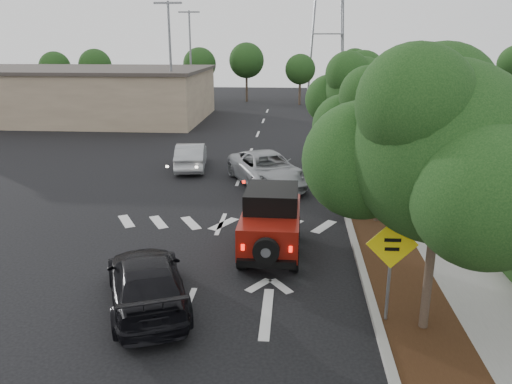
# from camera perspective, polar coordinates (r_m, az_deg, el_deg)

# --- Properties ---
(ground) EXTENTS (120.00, 120.00, 0.00)m
(ground) POSITION_cam_1_polar(r_m,az_deg,el_deg) (12.75, -8.03, -13.17)
(ground) COLOR black
(ground) RESTS_ON ground
(curb) EXTENTS (0.20, 70.00, 0.15)m
(curb) POSITION_cam_1_polar(r_m,az_deg,el_deg) (23.68, 9.19, 1.36)
(curb) COLOR #9E9B93
(curb) RESTS_ON ground
(planting_strip) EXTENTS (1.80, 70.00, 0.12)m
(planting_strip) POSITION_cam_1_polar(r_m,az_deg,el_deg) (23.79, 11.59, 1.26)
(planting_strip) COLOR black
(planting_strip) RESTS_ON ground
(sidewalk) EXTENTS (2.00, 70.00, 0.12)m
(sidewalk) POSITION_cam_1_polar(r_m,az_deg,el_deg) (24.11, 16.08, 1.14)
(sidewalk) COLOR gray
(sidewalk) RESTS_ON ground
(hedge) EXTENTS (0.80, 70.00, 0.80)m
(hedge) POSITION_cam_1_polar(r_m,az_deg,el_deg) (24.35, 19.37, 1.82)
(hedge) COLOR black
(hedge) RESTS_ON ground
(commercial_building) EXTENTS (22.00, 12.00, 4.00)m
(commercial_building) POSITION_cam_1_polar(r_m,az_deg,el_deg) (44.99, -20.31, 10.40)
(commercial_building) COLOR gray
(commercial_building) RESTS_ON ground
(transmission_tower) EXTENTS (7.00, 4.00, 28.00)m
(transmission_tower) POSITION_cam_1_polar(r_m,az_deg,el_deg) (59.18, 7.88, 10.67)
(transmission_tower) COLOR slate
(transmission_tower) RESTS_ON ground
(street_tree_near) EXTENTS (3.80, 3.80, 5.92)m
(street_tree_near) POSITION_cam_1_polar(r_m,az_deg,el_deg) (12.43, 18.48, -14.81)
(street_tree_near) COLOR black
(street_tree_near) RESTS_ON ground
(street_tree_mid) EXTENTS (3.20, 3.20, 5.32)m
(street_tree_mid) POSITION_cam_1_polar(r_m,az_deg,el_deg) (18.63, 13.54, -3.50)
(street_tree_mid) COLOR black
(street_tree_mid) RESTS_ON ground
(street_tree_far) EXTENTS (3.40, 3.40, 5.62)m
(street_tree_far) POSITION_cam_1_polar(r_m,az_deg,el_deg) (24.77, 11.32, 1.75)
(street_tree_far) COLOR black
(street_tree_far) RESTS_ON ground
(light_pole_a) EXTENTS (2.00, 0.22, 9.00)m
(light_pole_a) POSITION_cam_1_polar(r_m,az_deg,el_deg) (38.38, -9.37, 7.22)
(light_pole_a) COLOR slate
(light_pole_a) RESTS_ON ground
(light_pole_b) EXTENTS (2.00, 0.22, 9.00)m
(light_pole_b) POSITION_cam_1_polar(r_m,az_deg,el_deg) (50.18, -7.27, 9.57)
(light_pole_b) COLOR slate
(light_pole_b) RESTS_ON ground
(red_jeep) EXTENTS (1.83, 3.96, 2.01)m
(red_jeep) POSITION_cam_1_polar(r_m,az_deg,el_deg) (15.52, 1.77, -3.19)
(red_jeep) COLOR black
(red_jeep) RESTS_ON ground
(silver_suv_ahead) EXTENTS (4.39, 5.82, 1.47)m
(silver_suv_ahead) POSITION_cam_1_polar(r_m,az_deg,el_deg) (22.71, 1.27, 2.62)
(silver_suv_ahead) COLOR #9EA1A6
(silver_suv_ahead) RESTS_ON ground
(black_suv_oncoming) EXTENTS (3.30, 4.82, 1.30)m
(black_suv_oncoming) POSITION_cam_1_polar(r_m,az_deg,el_deg) (12.83, -12.42, -9.94)
(black_suv_oncoming) COLOR black
(black_suv_oncoming) RESTS_ON ground
(silver_sedan_oncoming) EXTENTS (1.96, 4.24, 1.34)m
(silver_sedan_oncoming) POSITION_cam_1_polar(r_m,az_deg,el_deg) (25.83, -7.42, 4.11)
(silver_sedan_oncoming) COLOR #A0A3A8
(silver_sedan_oncoming) RESTS_ON ground
(parked_suv) EXTENTS (4.57, 2.05, 1.52)m
(parked_suv) POSITION_cam_1_polar(r_m,az_deg,el_deg) (40.04, -14.21, 8.44)
(parked_suv) COLOR #A3A6AB
(parked_suv) RESTS_ON ground
(speed_hump_sign) EXTENTS (1.16, 0.10, 2.47)m
(speed_hump_sign) POSITION_cam_1_polar(r_m,az_deg,el_deg) (11.67, 15.17, -7.17)
(speed_hump_sign) COLOR slate
(speed_hump_sign) RESTS_ON ground
(terracotta_planter) EXTENTS (0.68, 0.68, 1.19)m
(terracotta_planter) POSITION_cam_1_polar(r_m,az_deg,el_deg) (16.68, 24.21, -4.07)
(terracotta_planter) COLOR brown
(terracotta_planter) RESTS_ON ground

